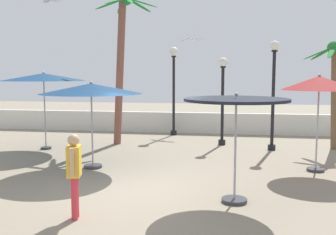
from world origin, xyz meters
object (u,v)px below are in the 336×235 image
at_px(patio_umbrella_1, 319,84).
at_px(patio_umbrella_4, 44,77).
at_px(lamp_post_0, 174,76).
at_px(seagull_1, 192,39).
at_px(patio_umbrella_0, 236,108).
at_px(palm_tree_0, 122,53).
at_px(palm_tree_1, 335,81).
at_px(guest_0, 74,168).
at_px(lamp_post_1, 274,84).
at_px(patio_umbrella_2, 91,89).
at_px(lamp_post_2, 223,91).

bearing_deg(patio_umbrella_1, patio_umbrella_4, 168.48).
height_order(lamp_post_0, seagull_1, seagull_1).
bearing_deg(patio_umbrella_0, palm_tree_0, 123.65).
bearing_deg(patio_umbrella_1, patio_umbrella_0, -126.70).
bearing_deg(seagull_1, patio_umbrella_1, -60.62).
bearing_deg(patio_umbrella_4, palm_tree_1, 8.97).
height_order(patio_umbrella_1, guest_0, patio_umbrella_1).
relative_size(patio_umbrella_4, guest_0, 1.87).
bearing_deg(lamp_post_1, patio_umbrella_1, -72.92).
bearing_deg(patio_umbrella_0, patio_umbrella_4, 143.87).
bearing_deg(lamp_post_0, seagull_1, 69.51).
height_order(patio_umbrella_2, palm_tree_1, palm_tree_1).
distance_m(patio_umbrella_0, patio_umbrella_2, 4.86).
relative_size(lamp_post_0, lamp_post_2, 1.17).
xyz_separation_m(lamp_post_2, seagull_1, (-1.60, 3.95, 2.34)).
distance_m(patio_umbrella_2, palm_tree_1, 8.84).
bearing_deg(lamp_post_2, guest_0, -107.38).
xyz_separation_m(palm_tree_1, guest_0, (-6.70, -8.16, -1.52)).
xyz_separation_m(patio_umbrella_0, palm_tree_1, (3.65, 6.69, 0.46)).
height_order(palm_tree_0, lamp_post_0, palm_tree_0).
relative_size(palm_tree_1, guest_0, 2.41).
xyz_separation_m(lamp_post_1, guest_0, (-4.47, -7.63, -1.44)).
bearing_deg(patio_umbrella_2, lamp_post_0, 77.41).
distance_m(guest_0, seagull_1, 12.88).
height_order(lamp_post_0, lamp_post_1, lamp_post_0).
distance_m(patio_umbrella_0, lamp_post_1, 6.34).
height_order(patio_umbrella_4, lamp_post_0, lamp_post_0).
bearing_deg(patio_umbrella_4, lamp_post_2, 16.49).
distance_m(lamp_post_0, seagull_1, 2.59).
bearing_deg(lamp_post_2, lamp_post_0, 135.56).
bearing_deg(lamp_post_2, patio_umbrella_4, -163.51).
height_order(patio_umbrella_1, patio_umbrella_2, patio_umbrella_1).
xyz_separation_m(patio_umbrella_4, lamp_post_1, (8.31, 1.14, -0.22)).
distance_m(patio_umbrella_0, seagull_1, 11.34).
bearing_deg(lamp_post_1, patio_umbrella_0, -102.96).
distance_m(patio_umbrella_1, patio_umbrella_4, 9.42).
height_order(palm_tree_0, lamp_post_2, palm_tree_0).
bearing_deg(patio_umbrella_2, patio_umbrella_1, 5.51).
relative_size(lamp_post_0, guest_0, 2.42).
bearing_deg(patio_umbrella_2, patio_umbrella_0, -31.29).
bearing_deg(lamp_post_1, lamp_post_0, 143.85).
xyz_separation_m(lamp_post_1, seagull_1, (-3.43, 4.73, 2.03)).
xyz_separation_m(palm_tree_1, lamp_post_1, (-2.23, -0.53, -0.07)).
bearing_deg(patio_umbrella_0, lamp_post_1, 77.04).
bearing_deg(patio_umbrella_1, lamp_post_0, 129.87).
relative_size(patio_umbrella_0, patio_umbrella_1, 0.86).
relative_size(patio_umbrella_4, palm_tree_1, 0.77).
distance_m(patio_umbrella_1, palm_tree_0, 7.58).
bearing_deg(patio_umbrella_1, seagull_1, 119.38).
distance_m(palm_tree_1, lamp_post_2, 4.09).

